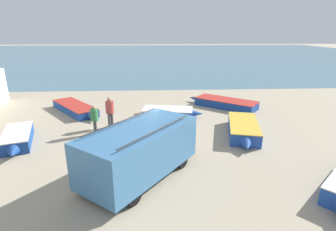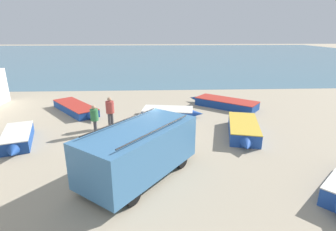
{
  "view_description": "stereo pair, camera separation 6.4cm",
  "coord_description": "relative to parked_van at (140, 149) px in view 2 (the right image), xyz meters",
  "views": [
    {
      "loc": [
        1.06,
        -12.66,
        5.47
      ],
      "look_at": [
        1.78,
        1.05,
        1.0
      ],
      "focal_mm": 28.0,
      "sensor_mm": 36.0,
      "label": 1
    },
    {
      "loc": [
        1.12,
        -12.67,
        5.47
      ],
      "look_at": [
        1.78,
        1.05,
        1.0
      ],
      "focal_mm": 28.0,
      "sensor_mm": 36.0,
      "label": 2
    }
  ],
  "objects": [
    {
      "name": "ground_plane",
      "position": [
        -0.48,
        3.49,
        -1.13
      ],
      "size": [
        200.0,
        200.0,
        0.0
      ],
      "primitive_type": "plane",
      "color": "tan"
    },
    {
      "name": "sea_water",
      "position": [
        -0.48,
        55.49,
        -1.12
      ],
      "size": [
        120.0,
        80.0,
        0.01
      ],
      "primitive_type": "cube",
      "color": "#477084",
      "rests_on": "ground_plane"
    },
    {
      "name": "parked_van",
      "position": [
        0.0,
        0.0,
        0.0
      ],
      "size": [
        4.7,
        5.21,
        2.15
      ],
      "rotation": [
        0.0,
        0.0,
        0.91
      ],
      "color": "teal",
      "rests_on": "ground_plane"
    },
    {
      "name": "fishing_rowboat_0",
      "position": [
        1.54,
        7.43,
        -0.86
      ],
      "size": [
        4.1,
        2.11,
        0.54
      ],
      "rotation": [
        0.0,
        0.0,
        6.13
      ],
      "color": "#234CA3",
      "rests_on": "ground_plane"
    },
    {
      "name": "fishing_rowboat_1",
      "position": [
        -4.95,
        8.7,
        -0.86
      ],
      "size": [
        4.24,
        4.95,
        0.54
      ],
      "rotation": [
        0.0,
        0.0,
        5.39
      ],
      "color": "navy",
      "rests_on": "ground_plane"
    },
    {
      "name": "fishing_rowboat_2",
      "position": [
        5.39,
        3.91,
        -0.78
      ],
      "size": [
        2.38,
        4.66,
        0.69
      ],
      "rotation": [
        0.0,
        0.0,
        4.47
      ],
      "color": "#234CA3",
      "rests_on": "ground_plane"
    },
    {
      "name": "fishing_rowboat_3",
      "position": [
        -6.34,
        3.31,
        -0.81
      ],
      "size": [
        2.23,
        3.86,
        0.64
      ],
      "rotation": [
        0.0,
        0.0,
        5.05
      ],
      "color": "navy",
      "rests_on": "ground_plane"
    },
    {
      "name": "fishing_rowboat_5",
      "position": [
        5.77,
        9.5,
        -0.83
      ],
      "size": [
        4.92,
        4.26,
        0.59
      ],
      "rotation": [
        0.0,
        0.0,
        2.46
      ],
      "color": "navy",
      "rests_on": "ground_plane"
    },
    {
      "name": "fisherman_1",
      "position": [
        -2.03,
        5.57,
        -0.04
      ],
      "size": [
        0.48,
        0.48,
        1.82
      ],
      "rotation": [
        0.0,
        0.0,
        5.48
      ],
      "color": "#38383D",
      "rests_on": "ground_plane"
    },
    {
      "name": "fisherman_2",
      "position": [
        -2.71,
        4.49,
        -0.14
      ],
      "size": [
        0.43,
        0.43,
        1.65
      ],
      "rotation": [
        0.0,
        0.0,
        0.42
      ],
      "color": "#38383D",
      "rests_on": "ground_plane"
    }
  ]
}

